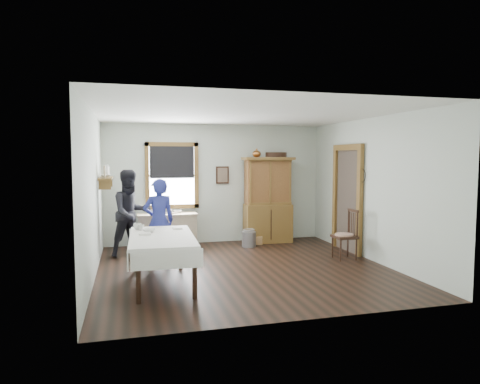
% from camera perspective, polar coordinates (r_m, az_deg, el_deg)
% --- Properties ---
extents(room, '(5.01, 5.01, 2.70)m').
position_cam_1_polar(room, '(7.42, 0.59, -0.02)').
color(room, black).
rests_on(room, ground).
extents(window, '(1.18, 0.07, 1.48)m').
position_cam_1_polar(window, '(9.65, -9.05, 2.66)').
color(window, white).
rests_on(window, room).
extents(doorway, '(0.09, 1.14, 2.22)m').
position_cam_1_polar(doorway, '(9.15, 14.15, -0.46)').
color(doorway, '#473B32').
rests_on(doorway, room).
extents(wall_shelf, '(0.24, 1.00, 0.44)m').
position_cam_1_polar(wall_shelf, '(8.69, -17.47, 1.92)').
color(wall_shelf, brown).
rests_on(wall_shelf, room).
extents(framed_picture, '(0.30, 0.04, 0.40)m').
position_cam_1_polar(framed_picture, '(9.83, -2.35, 2.27)').
color(framed_picture, black).
rests_on(framed_picture, room).
extents(rug_beater, '(0.01, 0.27, 0.27)m').
position_cam_1_polar(rug_beater, '(8.64, 15.95, 2.92)').
color(rug_beater, black).
rests_on(rug_beater, room).
extents(work_counter, '(1.29, 0.49, 0.73)m').
position_cam_1_polar(work_counter, '(9.50, -9.66, -5.04)').
color(work_counter, '#CCB88D').
rests_on(work_counter, room).
extents(china_hutch, '(1.17, 0.58, 1.96)m').
position_cam_1_polar(china_hutch, '(9.86, 3.73, -1.05)').
color(china_hutch, brown).
rests_on(china_hutch, room).
extents(dining_table, '(1.06, 1.92, 0.76)m').
position_cam_1_polar(dining_table, '(6.76, -10.34, -8.88)').
color(dining_table, white).
rests_on(dining_table, room).
extents(spindle_chair, '(0.45, 0.45, 0.96)m').
position_cam_1_polar(spindle_chair, '(8.48, 13.77, -5.49)').
color(spindle_chair, black).
rests_on(spindle_chair, room).
extents(pail, '(0.32, 0.32, 0.33)m').
position_cam_1_polar(pail, '(9.42, 1.19, -6.30)').
color(pail, gray).
rests_on(pail, room).
extents(wicker_basket, '(0.36, 0.32, 0.18)m').
position_cam_1_polar(wicker_basket, '(9.73, 2.15, -6.41)').
color(wicker_basket, '#9A6D46').
rests_on(wicker_basket, room).
extents(woman_blue, '(0.58, 0.42, 1.45)m').
position_cam_1_polar(woman_blue, '(8.02, -10.75, -4.25)').
color(woman_blue, navy).
rests_on(woman_blue, room).
extents(figure_dark, '(0.95, 0.87, 1.59)m').
position_cam_1_polar(figure_dark, '(8.72, -14.32, -3.15)').
color(figure_dark, black).
rests_on(figure_dark, room).
extents(table_cup_a, '(0.15, 0.15, 0.11)m').
position_cam_1_polar(table_cup_a, '(7.32, -13.50, -4.46)').
color(table_cup_a, silver).
rests_on(table_cup_a, dining_table).
extents(table_cup_b, '(0.12, 0.12, 0.09)m').
position_cam_1_polar(table_cup_b, '(7.23, -13.06, -4.62)').
color(table_cup_b, silver).
rests_on(table_cup_b, dining_table).
extents(table_bowl, '(0.25, 0.25, 0.05)m').
position_cam_1_polar(table_bowl, '(7.02, -12.05, -5.05)').
color(table_bowl, silver).
rests_on(table_bowl, dining_table).
extents(counter_book, '(0.23, 0.25, 0.02)m').
position_cam_1_polar(counter_book, '(9.39, -9.71, -2.83)').
color(counter_book, brown).
rests_on(counter_book, work_counter).
extents(counter_bowl, '(0.24, 0.24, 0.06)m').
position_cam_1_polar(counter_bowl, '(9.53, -8.30, -2.59)').
color(counter_bowl, silver).
rests_on(counter_bowl, work_counter).
extents(shelf_bowl, '(0.22, 0.22, 0.05)m').
position_cam_1_polar(shelf_bowl, '(8.70, -17.47, 2.08)').
color(shelf_bowl, silver).
rests_on(shelf_bowl, wall_shelf).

